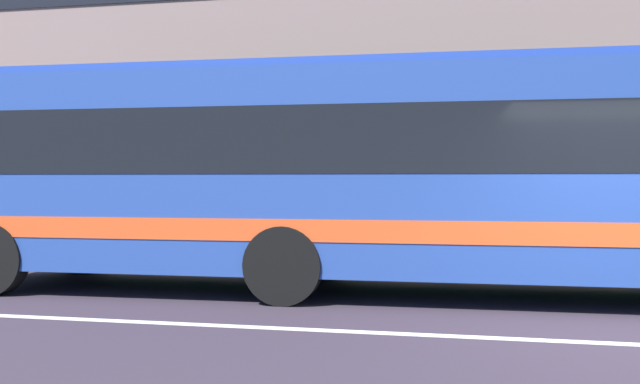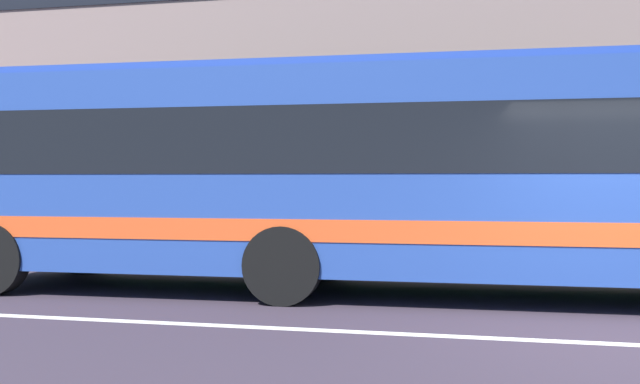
{
  "view_description": "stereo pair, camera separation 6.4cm",
  "coord_description": "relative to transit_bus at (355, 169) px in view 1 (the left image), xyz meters",
  "views": [
    {
      "loc": [
        -1.52,
        -7.62,
        1.59
      ],
      "look_at": [
        -3.9,
        2.93,
        1.4
      ],
      "focal_mm": 42.0,
      "sensor_mm": 36.0,
      "label": 1
    },
    {
      "loc": [
        -1.46,
        -7.61,
        1.59
      ],
      "look_at": [
        -3.9,
        2.93,
        1.4
      ],
      "focal_mm": 42.0,
      "sensor_mm": 36.0,
      "label": 2
    }
  ],
  "objects": [
    {
      "name": "hedge_row_far",
      "position": [
        -0.13,
        4.02,
        -1.14
      ],
      "size": [
        15.69,
        1.1,
        1.18
      ],
      "primitive_type": "cube",
      "color": "#194C25",
      "rests_on": "ground_plane"
    },
    {
      "name": "apartment_block_left",
      "position": [
        -5.02,
        12.38,
        4.47
      ],
      "size": [
        20.1,
        11.22,
        12.39
      ],
      "color": "gray",
      "rests_on": "ground_plane"
    },
    {
      "name": "transit_bus",
      "position": [
        0.0,
        0.0,
        0.0
      ],
      "size": [
        11.74,
        2.89,
        3.14
      ],
      "color": "#254596",
      "rests_on": "ground_plane"
    }
  ]
}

